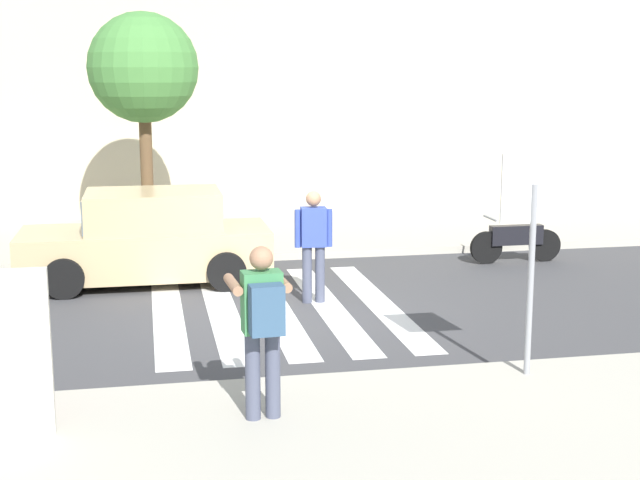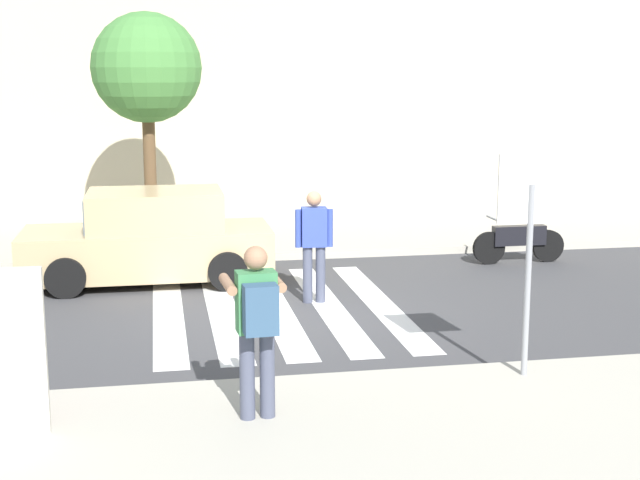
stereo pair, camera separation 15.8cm
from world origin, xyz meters
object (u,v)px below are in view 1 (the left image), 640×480
at_px(stop_sign, 533,215).
at_px(motorcycle, 516,241).
at_px(parked_car_tan, 148,240).
at_px(photographer_with_backpack, 263,318).
at_px(street_tree_center, 143,69).
at_px(pedestrian_crossing, 313,240).

height_order(stop_sign, motorcycle, stop_sign).
relative_size(parked_car_tan, motorcycle, 2.33).
distance_m(stop_sign, photographer_with_backpack, 3.28).
bearing_deg(motorcycle, stop_sign, -112.32).
height_order(photographer_with_backpack, street_tree_center, street_tree_center).
bearing_deg(pedestrian_crossing, stop_sign, -67.83).
height_order(photographer_with_backpack, pedestrian_crossing, photographer_with_backpack).
xyz_separation_m(pedestrian_crossing, street_tree_center, (-2.45, 4.40, 2.57)).
bearing_deg(motorcycle, parked_car_tan, -177.44).
height_order(parked_car_tan, motorcycle, parked_car_tan).
bearing_deg(stop_sign, parked_car_tan, 124.90).
height_order(stop_sign, street_tree_center, street_tree_center).
distance_m(stop_sign, pedestrian_crossing, 4.53).
bearing_deg(pedestrian_crossing, street_tree_center, 119.08).
xyz_separation_m(photographer_with_backpack, street_tree_center, (-1.03, 9.26, 2.37)).
xyz_separation_m(photographer_with_backpack, pedestrian_crossing, (1.42, 4.85, -0.19)).
bearing_deg(parked_car_tan, pedestrian_crossing, -36.66).
height_order(pedestrian_crossing, parked_car_tan, pedestrian_crossing).
distance_m(photographer_with_backpack, parked_car_tan, 6.79).
height_order(photographer_with_backpack, motorcycle, photographer_with_backpack).
bearing_deg(parked_car_tan, stop_sign, -55.10).
bearing_deg(parked_car_tan, motorcycle, 2.56).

